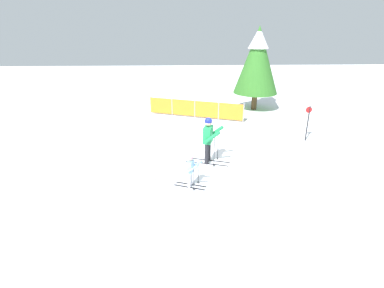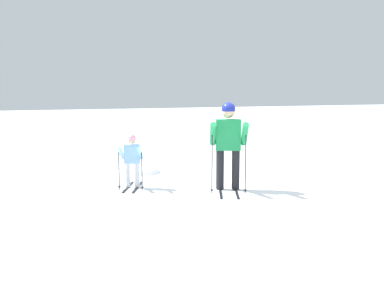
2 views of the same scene
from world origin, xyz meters
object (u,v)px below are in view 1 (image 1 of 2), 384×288
safety_fence (195,109)px  skier_adult (209,136)px  skier_child (191,168)px  trail_marker (308,120)px  conifer_far (257,59)px

safety_fence → skier_adult: bearing=-88.0°
skier_child → trail_marker: 6.66m
skier_child → safety_fence: 7.80m
trail_marker → skier_child: bearing=-143.5°
skier_adult → skier_child: size_ratio=1.59×
safety_fence → conifer_far: (3.77, 1.69, 2.50)m
skier_child → trail_marker: bearing=57.4°
skier_adult → skier_child: (-0.74, -1.81, -0.41)m
safety_fence → conifer_far: conifer_far is taller
conifer_far → skier_child: bearing=-114.4°
safety_fence → trail_marker: trail_marker is taller
skier_child → conifer_far: size_ratio=0.23×
skier_child → safety_fence: bearing=107.0°
skier_adult → trail_marker: bearing=43.1°
skier_child → skier_adult: bearing=88.9°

